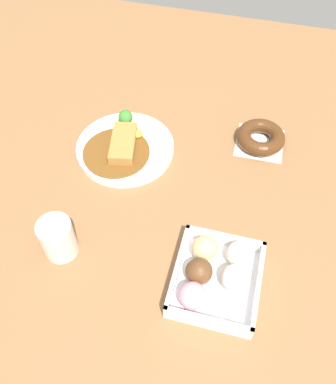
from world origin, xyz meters
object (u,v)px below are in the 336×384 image
at_px(curry_plate, 124,147).
at_px(coffee_mug, 58,238).
at_px(donut_box, 215,274).
at_px(chocolate_ring_donut, 261,138).

distance_m(curry_plate, coffee_mug, 0.30).
bearing_deg(curry_plate, coffee_mug, -7.12).
relative_size(curry_plate, coffee_mug, 2.64).
distance_m(curry_plate, donut_box, 0.40).
relative_size(donut_box, coffee_mug, 2.04).
height_order(curry_plate, donut_box, curry_plate).
height_order(chocolate_ring_donut, coffee_mug, coffee_mug).
bearing_deg(curry_plate, donut_box, 44.30).
bearing_deg(coffee_mug, chocolate_ring_donut, 139.03).
bearing_deg(chocolate_ring_donut, coffee_mug, -40.97).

